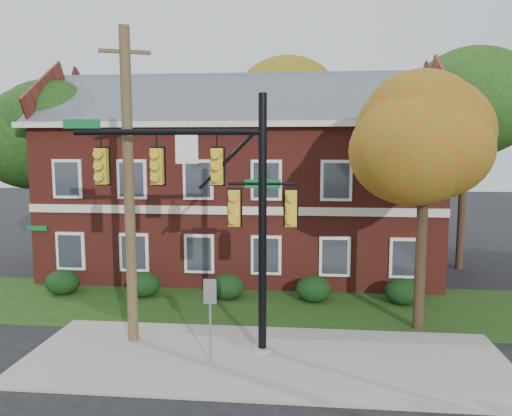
# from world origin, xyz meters

# --- Properties ---
(ground) EXTENTS (120.00, 120.00, 0.00)m
(ground) POSITION_xyz_m (0.00, 0.00, 0.00)
(ground) COLOR black
(ground) RESTS_ON ground
(sidewalk) EXTENTS (14.00, 5.00, 0.08)m
(sidewalk) POSITION_xyz_m (0.00, 1.00, 0.04)
(sidewalk) COLOR gray
(sidewalk) RESTS_ON ground
(grass_strip) EXTENTS (30.00, 6.00, 0.04)m
(grass_strip) POSITION_xyz_m (0.00, 6.00, 0.02)
(grass_strip) COLOR #193811
(grass_strip) RESTS_ON ground
(apartment_building) EXTENTS (18.80, 8.80, 9.74)m
(apartment_building) POSITION_xyz_m (-2.00, 11.95, 4.99)
(apartment_building) COLOR maroon
(apartment_building) RESTS_ON ground
(hedge_far_left) EXTENTS (1.40, 1.26, 1.05)m
(hedge_far_left) POSITION_xyz_m (-9.00, 6.70, 0.53)
(hedge_far_left) COLOR black
(hedge_far_left) RESTS_ON ground
(hedge_left) EXTENTS (1.40, 1.26, 1.05)m
(hedge_left) POSITION_xyz_m (-5.50, 6.70, 0.53)
(hedge_left) COLOR black
(hedge_left) RESTS_ON ground
(hedge_center) EXTENTS (1.40, 1.26, 1.05)m
(hedge_center) POSITION_xyz_m (-2.00, 6.70, 0.53)
(hedge_center) COLOR black
(hedge_center) RESTS_ON ground
(hedge_right) EXTENTS (1.40, 1.26, 1.05)m
(hedge_right) POSITION_xyz_m (1.50, 6.70, 0.53)
(hedge_right) COLOR black
(hedge_right) RESTS_ON ground
(hedge_far_right) EXTENTS (1.40, 1.26, 1.05)m
(hedge_far_right) POSITION_xyz_m (5.00, 6.70, 0.53)
(hedge_far_right) COLOR black
(hedge_far_right) RESTS_ON ground
(tree_near_right) EXTENTS (4.50, 4.25, 8.58)m
(tree_near_right) POSITION_xyz_m (5.22, 3.87, 6.67)
(tree_near_right) COLOR black
(tree_near_right) RESTS_ON ground
(tree_left_rear) EXTENTS (5.40, 5.10, 8.88)m
(tree_left_rear) POSITION_xyz_m (-11.73, 10.84, 6.68)
(tree_left_rear) COLOR black
(tree_left_rear) RESTS_ON ground
(tree_right_rear) EXTENTS (6.30, 5.95, 10.62)m
(tree_right_rear) POSITION_xyz_m (9.31, 12.81, 8.12)
(tree_right_rear) COLOR black
(tree_right_rear) RESTS_ON ground
(tree_far_rear) EXTENTS (6.84, 6.46, 11.52)m
(tree_far_rear) POSITION_xyz_m (-0.66, 19.79, 8.84)
(tree_far_rear) COLOR black
(tree_far_rear) RESTS_ON ground
(traffic_signal) EXTENTS (6.89, 0.68, 7.69)m
(traffic_signal) POSITION_xyz_m (-1.49, 1.44, 4.78)
(traffic_signal) COLOR gray
(traffic_signal) RESTS_ON ground
(utility_pole) EXTENTS (1.46, 0.63, 9.74)m
(utility_pole) POSITION_xyz_m (-4.26, 1.94, 4.94)
(utility_pole) COLOR #4A3722
(utility_pole) RESTS_ON ground
(sign_post) EXTENTS (0.37, 0.07, 2.51)m
(sign_post) POSITION_xyz_m (-1.50, 0.53, 1.70)
(sign_post) COLOR slate
(sign_post) RESTS_ON ground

